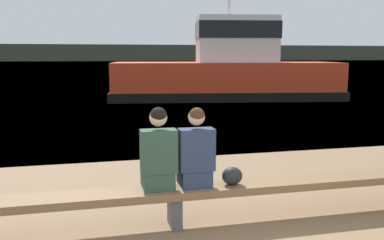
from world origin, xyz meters
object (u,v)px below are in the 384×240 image
object	(u,v)px
tugboat_red	(227,73)
person_right	(196,154)
bench_main	(175,195)
shopping_bag	(232,176)
person_left	(158,155)

from	to	relation	value
tugboat_red	person_right	bearing A→B (deg)	169.76
bench_main	shopping_bag	xyz separation A→B (m)	(0.72, -0.03, 0.20)
bench_main	shopping_bag	bearing A→B (deg)	-2.12
person_right	shopping_bag	world-z (taller)	person_right
shopping_bag	tugboat_red	world-z (taller)	tugboat_red
bench_main	person_right	xyz separation A→B (m)	(0.27, 0.02, 0.48)
person_left	person_right	size ratio (longest dim) A/B	1.02
bench_main	shopping_bag	size ratio (longest dim) A/B	28.28
person_right	shopping_bag	distance (m)	0.54
person_right	shopping_bag	size ratio (longest dim) A/B	3.81
person_left	person_right	bearing A→B (deg)	0.16
person_right	shopping_bag	xyz separation A→B (m)	(0.45, -0.04, -0.29)
bench_main	shopping_bag	world-z (taller)	shopping_bag
tugboat_red	person_left	bearing A→B (deg)	168.18
bench_main	person_right	size ratio (longest dim) A/B	7.43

